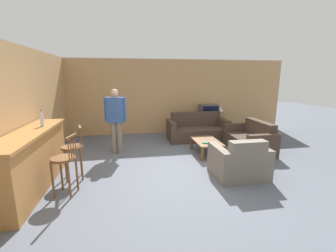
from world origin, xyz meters
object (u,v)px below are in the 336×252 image
at_px(couch_far, 197,130).
at_px(bottle, 42,119).
at_px(bar_chair_mid, 73,151).
at_px(bar_chair_near, 65,163).
at_px(table_lamp, 220,109).
at_px(loveseat_right, 250,140).
at_px(person_by_window, 116,118).
at_px(book_on_table, 207,143).
at_px(tv, 209,111).
at_px(armchair_near, 239,163).
at_px(coffee_table, 206,142).
at_px(tv_unit, 208,125).

height_order(couch_far, bottle, bottle).
xyz_separation_m(bar_chair_mid, couch_far, (3.28, 2.38, -0.28)).
relative_size(bar_chair_near, table_lamp, 2.36).
relative_size(loveseat_right, table_lamp, 3.40).
height_order(bar_chair_near, person_by_window, person_by_window).
bearing_deg(bottle, loveseat_right, 10.45).
distance_m(couch_far, book_on_table, 1.70).
bearing_deg(bottle, tv, 34.10).
xyz_separation_m(bar_chair_near, bar_chair_mid, (-0.00, 0.64, 0.00)).
relative_size(bar_chair_near, bar_chair_mid, 1.00).
xyz_separation_m(loveseat_right, table_lamp, (-0.02, 2.12, 0.57)).
height_order(couch_far, armchair_near, couch_far).
height_order(couch_far, loveseat_right, couch_far).
distance_m(loveseat_right, bottle, 5.08).
distance_m(coffee_table, table_lamp, 2.61).
relative_size(tv, table_lamp, 1.45).
distance_m(armchair_near, loveseat_right, 1.88).
bearing_deg(person_by_window, tv_unit, 28.39).
relative_size(tv_unit, bottle, 3.60).
distance_m(bar_chair_near, person_by_window, 2.24).
bearing_deg(person_by_window, table_lamp, 25.45).
bearing_deg(couch_far, person_by_window, -159.40).
distance_m(loveseat_right, table_lamp, 2.20).
xyz_separation_m(tv_unit, table_lamp, (0.43, 0.00, 0.59)).
height_order(armchair_near, person_by_window, person_by_window).
xyz_separation_m(bar_chair_near, bottle, (-0.54, 0.75, 0.64)).
relative_size(couch_far, person_by_window, 1.12).
distance_m(table_lamp, person_by_window, 3.98).
bearing_deg(person_by_window, bar_chair_mid, -118.08).
height_order(loveseat_right, bottle, bottle).
bearing_deg(table_lamp, bar_chair_mid, -144.21).
xyz_separation_m(loveseat_right, coffee_table, (-1.30, -0.09, 0.02)).
xyz_separation_m(table_lamp, person_by_window, (-3.59, -1.71, 0.10)).
xyz_separation_m(tv, table_lamp, (0.43, 0.00, 0.08)).
bearing_deg(tv, tv_unit, 90.00).
bearing_deg(couch_far, bar_chair_mid, -144.05).
bearing_deg(table_lamp, armchair_near, -106.61).
bearing_deg(bar_chair_mid, bar_chair_near, -90.00).
bearing_deg(armchair_near, bar_chair_near, -177.60).
distance_m(bar_chair_mid, tv, 5.03).
relative_size(tv_unit, tv, 1.76).
bearing_deg(loveseat_right, table_lamp, 90.58).
relative_size(coffee_table, tv, 1.58).
bearing_deg(couch_far, tv_unit, 49.58).
xyz_separation_m(bar_chair_mid, loveseat_right, (4.38, 1.02, -0.28)).
bearing_deg(bottle, armchair_near, -9.15).
bearing_deg(table_lamp, bar_chair_near, -139.07).
relative_size(tv_unit, book_on_table, 4.79).
bearing_deg(couch_far, table_lamp, 35.31).
distance_m(bar_chair_mid, person_by_window, 1.67).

